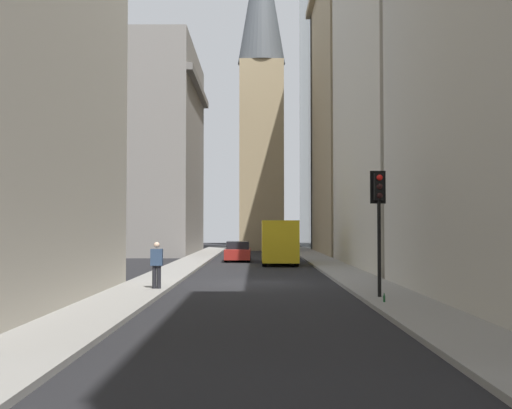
# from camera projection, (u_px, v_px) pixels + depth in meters

# --- Properties ---
(ground_plane) EXTENTS (135.00, 135.00, 0.00)m
(ground_plane) POSITION_uv_depth(u_px,v_px,m) (258.00, 283.00, 27.24)
(ground_plane) COLOR black
(sidewalk_right) EXTENTS (90.00, 2.20, 0.14)m
(sidewalk_right) POSITION_uv_depth(u_px,v_px,m) (155.00, 281.00, 27.25)
(sidewalk_right) COLOR gray
(sidewalk_right) RESTS_ON ground_plane
(sidewalk_left) EXTENTS (90.00, 2.20, 0.14)m
(sidewalk_left) POSITION_uv_depth(u_px,v_px,m) (361.00, 281.00, 27.24)
(sidewalk_left) COLOR gray
(sidewalk_left) RESTS_ON ground_plane
(building_left_far) EXTENTS (17.59, 10.50, 27.22)m
(building_left_far) POSITION_uv_depth(u_px,v_px,m) (374.00, 104.00, 56.52)
(building_left_far) COLOR #9E8966
(building_left_far) RESTS_ON ground_plane
(building_left_midfar) EXTENTS (17.61, 10.50, 27.03)m
(building_left_midfar) POSITION_uv_depth(u_px,v_px,m) (433.00, 43.00, 37.55)
(building_left_midfar) COLOR beige
(building_left_midfar) RESTS_ON ground_plane
(building_right_far) EXTENTS (16.17, 10.50, 18.39)m
(building_right_far) POSITION_uv_depth(u_px,v_px,m) (141.00, 153.00, 56.74)
(building_right_far) COLOR gray
(building_right_far) RESTS_ON ground_plane
(church_spire) EXTENTS (5.03, 5.03, 34.91)m
(church_spire) POSITION_uv_depth(u_px,v_px,m) (261.00, 78.00, 66.16)
(church_spire) COLOR #9E8966
(church_spire) RESTS_ON ground_plane
(delivery_truck) EXTENTS (6.46, 2.25, 2.84)m
(delivery_truck) POSITION_uv_depth(u_px,v_px,m) (279.00, 242.00, 40.70)
(delivery_truck) COLOR yellow
(delivery_truck) RESTS_ON ground_plane
(sedan_red) EXTENTS (4.30, 1.78, 1.42)m
(sedan_red) POSITION_uv_depth(u_px,v_px,m) (238.00, 252.00, 44.40)
(sedan_red) COLOR maroon
(sedan_red) RESTS_ON ground_plane
(traffic_light_foreground) EXTENTS (0.43, 0.52, 4.19)m
(traffic_light_foreground) POSITION_uv_depth(u_px,v_px,m) (379.00, 204.00, 20.70)
(traffic_light_foreground) COLOR black
(traffic_light_foreground) RESTS_ON sidewalk_left
(pedestrian) EXTENTS (0.26, 0.44, 1.74)m
(pedestrian) POSITION_uv_depth(u_px,v_px,m) (157.00, 263.00, 23.38)
(pedestrian) COLOR black
(pedestrian) RESTS_ON sidewalk_right
(discarded_bottle) EXTENTS (0.07, 0.07, 0.27)m
(discarded_bottle) POSITION_uv_depth(u_px,v_px,m) (384.00, 298.00, 19.16)
(discarded_bottle) COLOR #236033
(discarded_bottle) RESTS_ON sidewalk_left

